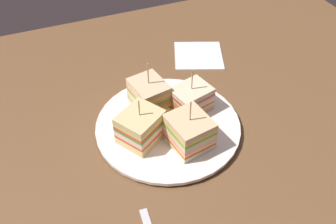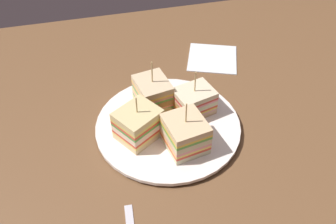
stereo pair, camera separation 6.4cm
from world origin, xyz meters
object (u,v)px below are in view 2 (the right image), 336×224
(napkin, at_px, (212,58))
(sandwich_wedge_0, at_px, (185,134))
(sandwich_wedge_2, at_px, (153,94))
(plate, at_px, (168,126))
(chip_pile, at_px, (165,117))
(sandwich_wedge_1, at_px, (194,101))
(sandwich_wedge_3, at_px, (138,124))

(napkin, bearing_deg, sandwich_wedge_0, 60.49)
(sandwich_wedge_0, height_order, sandwich_wedge_2, sandwich_wedge_2)
(sandwich_wedge_0, distance_m, napkin, 0.29)
(sandwich_wedge_0, bearing_deg, napkin, -39.25)
(plate, bearing_deg, sandwich_wedge_0, 104.57)
(chip_pile, xyz_separation_m, napkin, (-0.16, -0.18, -0.02))
(sandwich_wedge_0, bearing_deg, plate, 4.83)
(plate, xyz_separation_m, sandwich_wedge_1, (-0.06, -0.02, 0.03))
(sandwich_wedge_1, height_order, napkin, sandwich_wedge_1)
(sandwich_wedge_3, bearing_deg, sandwich_wedge_2, 27.38)
(sandwich_wedge_3, relative_size, chip_pile, 1.45)
(sandwich_wedge_2, bearing_deg, chip_pile, 3.68)
(chip_pile, distance_m, napkin, 0.24)
(plate, bearing_deg, sandwich_wedge_3, 15.32)
(plate, height_order, sandwich_wedge_0, sandwich_wedge_0)
(plate, height_order, chip_pile, chip_pile)
(sandwich_wedge_2, distance_m, sandwich_wedge_3, 0.08)
(plate, height_order, sandwich_wedge_3, sandwich_wedge_3)
(sandwich_wedge_0, xyz_separation_m, sandwich_wedge_2, (0.03, -0.12, -0.00))
(sandwich_wedge_3, xyz_separation_m, chip_pile, (-0.05, -0.03, -0.02))
(napkin, bearing_deg, sandwich_wedge_2, 38.12)
(plate, relative_size, sandwich_wedge_0, 2.74)
(sandwich_wedge_3, bearing_deg, plate, -17.19)
(sandwich_wedge_0, height_order, napkin, sandwich_wedge_0)
(sandwich_wedge_1, bearing_deg, sandwich_wedge_3, 4.13)
(sandwich_wedge_1, height_order, chip_pile, sandwich_wedge_1)
(sandwich_wedge_3, bearing_deg, sandwich_wedge_1, -14.13)
(sandwich_wedge_3, distance_m, chip_pile, 0.06)
(chip_pile, bearing_deg, sandwich_wedge_2, -76.07)
(sandwich_wedge_1, distance_m, sandwich_wedge_3, 0.12)
(sandwich_wedge_2, bearing_deg, sandwich_wedge_1, 52.72)
(sandwich_wedge_1, xyz_separation_m, chip_pile, (0.06, 0.01, -0.02))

